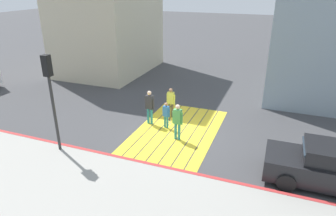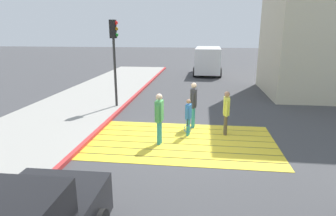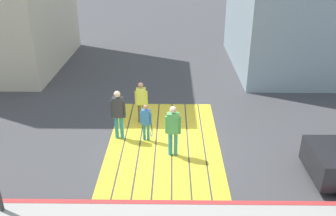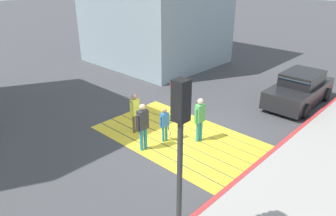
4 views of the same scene
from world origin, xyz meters
name	(u,v)px [view 1 (image 1 of 4)]	position (x,y,z in m)	size (l,w,h in m)	color
ground_plane	(177,131)	(0.00, 0.00, 0.00)	(120.00, 120.00, 0.00)	#424244
crosswalk_stripes	(177,131)	(0.00, 0.00, 0.01)	(6.40, 3.80, 0.01)	yellow
sidewalk_west	(120,202)	(-5.60, 0.00, 0.06)	(4.80, 40.00, 0.12)	#9E9B93
curb_painted	(149,165)	(-3.25, 0.00, 0.07)	(0.16, 40.00, 0.13)	#BC3333
car_parked_near_curb	(329,167)	(-2.00, -6.45, 0.73)	(2.02, 4.32, 1.57)	black
traffic_light_corner	(50,85)	(-3.58, 4.08, 3.04)	(0.39, 0.28, 4.24)	#2D2D2D
pedestrian_adult_lead	(171,100)	(1.53, 0.88, 0.95)	(0.21, 0.48, 1.64)	brown
pedestrian_adult_trailing	(150,105)	(0.31, 1.57, 1.05)	(0.25, 0.53, 1.81)	teal
pedestrian_adult_side	(178,120)	(-0.76, -0.31, 1.02)	(0.26, 0.51, 1.75)	teal
pedestrian_child_with_racket	(166,114)	(0.16, 0.61, 0.78)	(0.28, 0.44, 1.37)	teal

